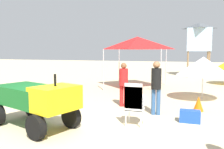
% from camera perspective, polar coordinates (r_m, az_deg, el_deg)
% --- Properties ---
extents(ground, '(80.00, 80.00, 0.00)m').
position_cam_1_polar(ground, '(6.44, -11.13, -12.96)').
color(ground, beige).
extents(utility_cart, '(2.80, 2.00, 1.50)m').
position_cam_1_polar(utility_cart, '(6.56, -18.17, -5.68)').
color(utility_cart, '#146023').
rests_on(utility_cart, ground).
extents(stacked_plastic_chairs, '(0.48, 0.48, 1.20)m').
position_cam_1_polar(stacked_plastic_chairs, '(6.41, 5.50, -6.49)').
color(stacked_plastic_chairs, white).
rests_on(stacked_plastic_chairs, ground).
extents(surfboard_pile, '(2.58, 0.73, 0.32)m').
position_cam_1_polar(surfboard_pile, '(10.65, -19.58, -4.77)').
color(surfboard_pile, yellow).
rests_on(surfboard_pile, ground).
extents(lifeguard_near_left, '(0.32, 0.32, 1.63)m').
position_cam_1_polar(lifeguard_near_left, '(8.55, 2.88, -1.77)').
color(lifeguard_near_left, red).
rests_on(lifeguard_near_left, ground).
extents(lifeguard_near_center, '(0.32, 0.32, 1.74)m').
position_cam_1_polar(lifeguard_near_center, '(7.56, 10.82, -2.33)').
color(lifeguard_near_center, '#33598C').
rests_on(lifeguard_near_center, ground).
extents(popup_canopy, '(2.99, 2.99, 2.85)m').
position_cam_1_polar(popup_canopy, '(13.03, 6.25, 7.71)').
color(popup_canopy, '#B2B2B7').
rests_on(popup_canopy, ground).
extents(lifeguard_tower, '(1.98, 1.98, 4.28)m').
position_cam_1_polar(lifeguard_tower, '(19.96, 20.60, 8.64)').
color(lifeguard_tower, olive).
rests_on(lifeguard_tower, ground).
extents(beach_umbrella_left, '(2.19, 2.19, 1.82)m').
position_cam_1_polar(beach_umbrella_left, '(10.39, 21.53, 1.97)').
color(beach_umbrella_left, beige).
rests_on(beach_umbrella_left, ground).
extents(traffic_cone_near, '(0.35, 0.35, 0.50)m').
position_cam_1_polar(traffic_cone_near, '(8.55, 20.50, -6.76)').
color(traffic_cone_near, orange).
rests_on(traffic_cone_near, ground).
extents(cooler_box, '(0.58, 0.33, 0.35)m').
position_cam_1_polar(cooler_box, '(7.18, 18.61, -9.71)').
color(cooler_box, blue).
rests_on(cooler_box, ground).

